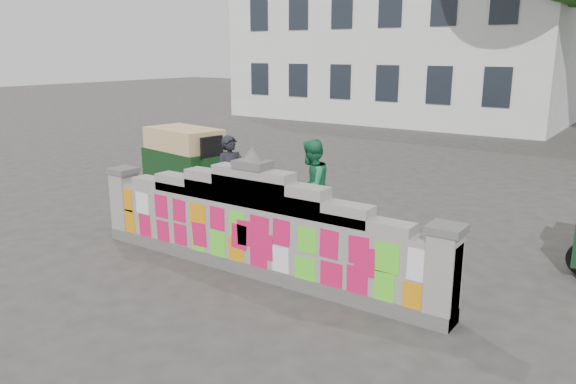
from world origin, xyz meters
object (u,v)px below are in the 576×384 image
at_px(cyclist_rider, 232,190).
at_px(rickshaw_left, 186,155).
at_px(pedestrian, 311,187).
at_px(cyclist_bike, 232,207).

height_order(cyclist_rider, rickshaw_left, cyclist_rider).
xyz_separation_m(cyclist_rider, pedestrian, (1.32, 0.76, 0.10)).
height_order(cyclist_bike, rickshaw_left, rickshaw_left).
bearing_deg(pedestrian, cyclist_rider, -64.22).
xyz_separation_m(cyclist_bike, pedestrian, (1.32, 0.76, 0.43)).
bearing_deg(cyclist_rider, cyclist_bike, -155.74).
height_order(cyclist_bike, pedestrian, pedestrian).
distance_m(cyclist_rider, pedestrian, 1.53).
relative_size(pedestrian, rickshaw_left, 0.67).
xyz_separation_m(cyclist_bike, rickshaw_left, (-3.63, 2.42, 0.28)).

